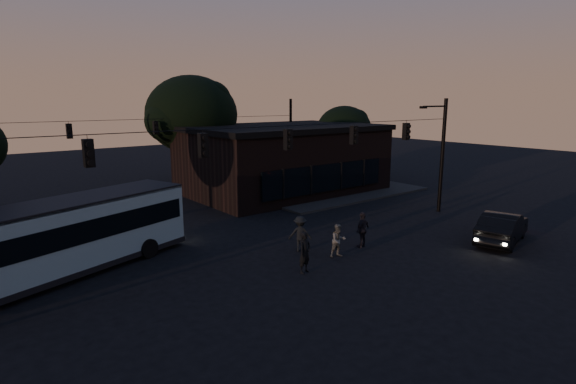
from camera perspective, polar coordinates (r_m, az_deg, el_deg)
ground at (r=19.84m, az=7.31°, el=-10.36°), size 120.00×120.00×0.00m
sidewalk_far_right at (r=37.53m, az=4.88°, el=0.33°), size 14.00×10.00×0.15m
building at (r=36.66m, az=-0.61°, el=4.27°), size 15.40×10.41×5.40m
tree_behind at (r=38.83m, az=-12.13°, el=9.58°), size 7.60×7.60×9.43m
tree_right at (r=43.95m, az=7.13°, el=7.93°), size 5.20×5.20×6.86m
signal_rig_near at (r=21.58m, az=-0.00°, el=3.77°), size 26.24×0.30×7.50m
signal_rig_far at (r=35.49m, az=-16.36°, el=5.99°), size 26.24×0.30×7.50m
bus at (r=21.30m, az=-26.78°, el=-4.86°), size 11.72×6.17×3.23m
car at (r=26.29m, az=25.55°, el=-4.04°), size 5.24×2.94×1.63m
pedestrian_a at (r=19.61m, az=2.16°, el=-7.67°), size 0.76×0.59×1.84m
pedestrian_b at (r=21.68m, az=6.41°, el=-6.14°), size 0.91×0.78×1.62m
pedestrian_c at (r=23.23m, az=9.45°, el=-4.73°), size 1.15×0.66×1.85m
pedestrian_d at (r=22.34m, az=1.56°, el=-5.31°), size 1.31×1.24×1.78m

